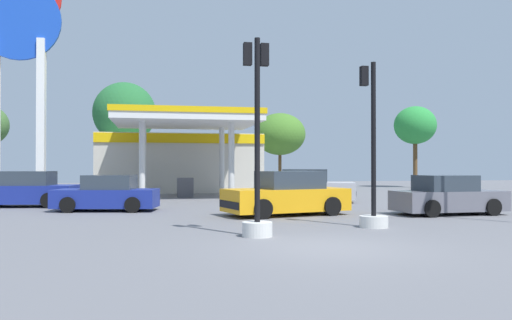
# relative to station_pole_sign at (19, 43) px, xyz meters

# --- Properties ---
(ground_plane) EXTENTS (90.00, 90.00, 0.00)m
(ground_plane) POSITION_rel_station_pole_sign_xyz_m (10.71, -17.80, -8.18)
(ground_plane) COLOR slate
(ground_plane) RESTS_ON ground
(gas_station) EXTENTS (10.80, 13.71, 4.75)m
(gas_station) POSITION_rel_station_pole_sign_xyz_m (8.66, 6.59, -5.93)
(gas_station) COLOR beige
(gas_station) RESTS_ON ground
(station_pole_sign) EXTENTS (4.23, 0.56, 12.78)m
(station_pole_sign) POSITION_rel_station_pole_sign_xyz_m (0.00, 0.00, 0.00)
(station_pole_sign) COLOR white
(station_pole_sign) RESTS_ON ground
(car_0) EXTENTS (4.20, 2.35, 1.42)m
(car_0) POSITION_rel_station_pole_sign_xyz_m (5.10, -7.50, -7.54)
(car_0) COLOR black
(car_0) RESTS_ON ground
(car_1) EXTENTS (4.75, 2.85, 1.59)m
(car_1) POSITION_rel_station_pole_sign_xyz_m (11.64, -10.53, -7.46)
(car_1) COLOR black
(car_1) RESTS_ON ground
(car_2) EXTENTS (4.52, 2.38, 1.55)m
(car_2) POSITION_rel_station_pole_sign_xyz_m (1.40, -4.64, -7.48)
(car_2) COLOR black
(car_2) RESTS_ON ground
(car_3) EXTENTS (4.86, 3.13, 1.62)m
(car_3) POSITION_rel_station_pole_sign_xyz_m (14.36, -4.25, -7.45)
(car_3) COLOR black
(car_3) RESTS_ON ground
(car_4) EXTENTS (4.11, 2.02, 1.44)m
(car_4) POSITION_rel_station_pole_sign_xyz_m (17.51, -11.48, -7.53)
(car_4) COLOR black
(car_4) RESTS_ON ground
(traffic_signal_0) EXTENTS (0.82, 0.82, 4.80)m
(traffic_signal_0) POSITION_rel_station_pole_sign_xyz_m (13.15, -14.63, -7.00)
(traffic_signal_0) COLOR silver
(traffic_signal_0) RESTS_ON ground
(traffic_signal_1) EXTENTS (0.76, 0.76, 5.02)m
(traffic_signal_1) POSITION_rel_station_pole_sign_xyz_m (9.48, -15.84, -6.58)
(traffic_signal_1) COLOR silver
(traffic_signal_1) RESTS_ON ground
(tree_1) EXTENTS (4.61, 4.61, 8.00)m
(tree_1) POSITION_rel_station_pole_sign_xyz_m (4.77, 10.84, -2.47)
(tree_1) COLOR brown
(tree_1) RESTS_ON ground
(tree_2) EXTENTS (3.99, 3.99, 5.88)m
(tree_2) POSITION_rel_station_pole_sign_xyz_m (16.56, 10.25, -3.95)
(tree_2) COLOR brown
(tree_2) RESTS_ON ground
(tree_3) EXTENTS (3.42, 3.42, 6.68)m
(tree_3) POSITION_rel_station_pole_sign_xyz_m (28.03, 10.25, -3.10)
(tree_3) COLOR brown
(tree_3) RESTS_ON ground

